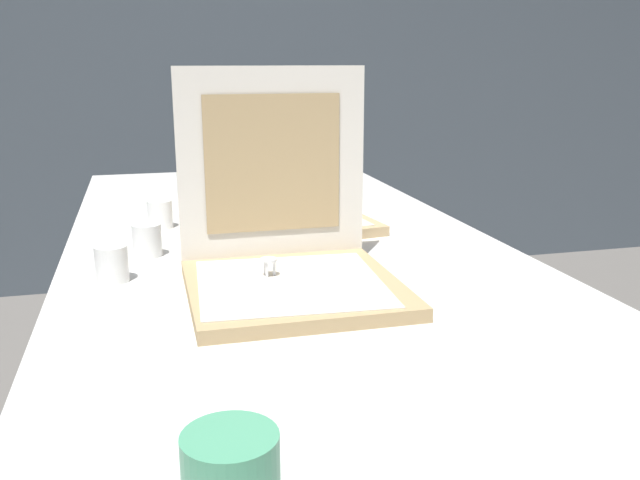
{
  "coord_description": "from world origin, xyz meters",
  "views": [
    {
      "loc": [
        -0.27,
        -0.71,
        1.13
      ],
      "look_at": [
        0.02,
        0.42,
        0.82
      ],
      "focal_mm": 38.18,
      "sensor_mm": 36.0,
      "label": 1
    }
  ],
  "objects_px": {
    "pizza_box_back": "(273,174)",
    "cup_white_near_center": "(112,264)",
    "table": "(291,274)",
    "cup_white_far": "(160,214)",
    "pizza_box_middle": "(284,202)",
    "pizza_box_front": "(289,257)",
    "cup_white_mid": "(147,240)"
  },
  "relations": [
    {
      "from": "pizza_box_middle",
      "to": "cup_white_near_center",
      "type": "bearing_deg",
      "value": -146.07
    },
    {
      "from": "table",
      "to": "pizza_box_back",
      "type": "relative_size",
      "value": 5.96
    },
    {
      "from": "pizza_box_middle",
      "to": "cup_white_mid",
      "type": "bearing_deg",
      "value": -156.52
    },
    {
      "from": "pizza_box_front",
      "to": "cup_white_far",
      "type": "relative_size",
      "value": 5.67
    },
    {
      "from": "pizza_box_middle",
      "to": "cup_white_near_center",
      "type": "height_order",
      "value": "pizza_box_middle"
    },
    {
      "from": "pizza_box_back",
      "to": "cup_white_far",
      "type": "bearing_deg",
      "value": -132.24
    },
    {
      "from": "pizza_box_front",
      "to": "cup_white_far",
      "type": "xyz_separation_m",
      "value": [
        -0.19,
        0.48,
        -0.02
      ]
    },
    {
      "from": "pizza_box_front",
      "to": "pizza_box_middle",
      "type": "height_order",
      "value": "pizza_box_front"
    },
    {
      "from": "pizza_box_front",
      "to": "cup_white_far",
      "type": "height_order",
      "value": "pizza_box_front"
    },
    {
      "from": "cup_white_mid",
      "to": "pizza_box_middle",
      "type": "bearing_deg",
      "value": 31.99
    },
    {
      "from": "pizza_box_middle",
      "to": "cup_white_near_center",
      "type": "distance_m",
      "value": 0.51
    },
    {
      "from": "cup_white_mid",
      "to": "pizza_box_front",
      "type": "bearing_deg",
      "value": -48.45
    },
    {
      "from": "pizza_box_front",
      "to": "cup_white_near_center",
      "type": "distance_m",
      "value": 0.31
    },
    {
      "from": "table",
      "to": "cup_white_far",
      "type": "height_order",
      "value": "cup_white_far"
    },
    {
      "from": "table",
      "to": "pizza_box_middle",
      "type": "relative_size",
      "value": 5.42
    },
    {
      "from": "pizza_box_front",
      "to": "cup_white_near_center",
      "type": "bearing_deg",
      "value": 159.29
    },
    {
      "from": "pizza_box_back",
      "to": "pizza_box_front",
      "type": "bearing_deg",
      "value": -99.35
    },
    {
      "from": "table",
      "to": "pizza_box_front",
      "type": "height_order",
      "value": "pizza_box_front"
    },
    {
      "from": "pizza_box_middle",
      "to": "pizza_box_back",
      "type": "distance_m",
      "value": 0.4
    },
    {
      "from": "table",
      "to": "cup_white_near_center",
      "type": "xyz_separation_m",
      "value": [
        -0.34,
        -0.12,
        0.08
      ]
    },
    {
      "from": "cup_white_far",
      "to": "table",
      "type": "bearing_deg",
      "value": -46.07
    },
    {
      "from": "pizza_box_back",
      "to": "cup_white_mid",
      "type": "xyz_separation_m",
      "value": [
        -0.36,
        -0.59,
        -0.02
      ]
    },
    {
      "from": "table",
      "to": "pizza_box_back",
      "type": "bearing_deg",
      "value": 82.3
    },
    {
      "from": "table",
      "to": "cup_white_near_center",
      "type": "relative_size",
      "value": 33.03
    },
    {
      "from": "pizza_box_middle",
      "to": "pizza_box_back",
      "type": "xyz_separation_m",
      "value": [
        0.05,
        0.4,
        0.0
      ]
    },
    {
      "from": "table",
      "to": "cup_white_near_center",
      "type": "height_order",
      "value": "cup_white_near_center"
    },
    {
      "from": "pizza_box_middle",
      "to": "cup_white_far",
      "type": "relative_size",
      "value": 6.1
    },
    {
      "from": "cup_white_far",
      "to": "pizza_box_front",
      "type": "bearing_deg",
      "value": -68.04
    },
    {
      "from": "pizza_box_middle",
      "to": "pizza_box_back",
      "type": "relative_size",
      "value": 1.1
    },
    {
      "from": "cup_white_near_center",
      "to": "pizza_box_middle",
      "type": "bearing_deg",
      "value": 42.43
    },
    {
      "from": "table",
      "to": "pizza_box_front",
      "type": "xyz_separation_m",
      "value": [
        -0.05,
        -0.23,
        0.1
      ]
    },
    {
      "from": "pizza_box_back",
      "to": "cup_white_near_center",
      "type": "distance_m",
      "value": 0.85
    }
  ]
}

